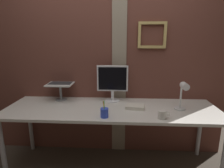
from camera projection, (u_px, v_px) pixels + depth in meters
ground_plane at (105, 168)px, 2.23m from camera, size 6.00×6.00×0.00m
brick_wall_back at (108, 53)px, 2.36m from camera, size 3.02×0.16×2.66m
desk at (111, 113)px, 2.10m from camera, size 2.37×0.72×0.75m
monitor at (112, 81)px, 2.25m from camera, size 0.37×0.18×0.44m
laptop_stand at (60, 89)px, 2.32m from camera, size 0.28×0.22×0.20m
laptop at (62, 78)px, 2.36m from camera, size 0.31×0.31×0.24m
desk_lamp at (183, 93)px, 1.94m from camera, size 0.12×0.20×0.32m
pen_cup at (104, 113)px, 1.82m from camera, size 0.08×0.08×0.17m
coffee_mug at (162, 115)px, 1.79m from camera, size 0.12×0.08×0.08m
paper_clutter_stack at (135, 107)px, 2.06m from camera, size 0.22×0.17×0.04m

